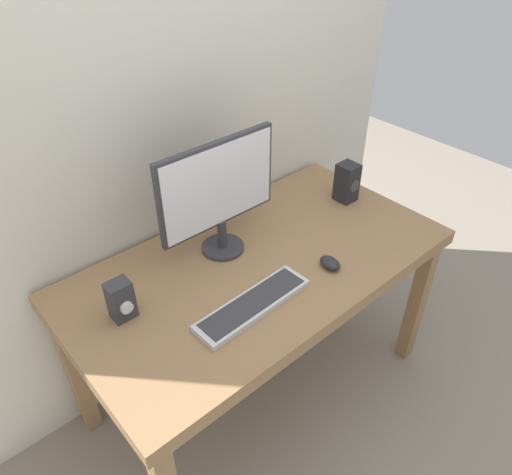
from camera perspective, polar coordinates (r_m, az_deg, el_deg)
The scene contains 8 objects.
ground_plane at distance 2.42m, azimuth 0.33°, elevation -16.98°, with size 6.00×6.00×0.00m, color gray.
wall_back at distance 1.83m, azimuth -9.30°, elevation 22.12°, with size 2.35×0.04×3.00m, color silver.
desk at distance 1.91m, azimuth 0.40°, elevation -4.67°, with size 1.48×0.79×0.77m.
monitor at distance 1.77m, azimuth -4.43°, elevation 5.43°, with size 0.50×0.17×0.46m.
keyboard_primary at distance 1.66m, azimuth -0.35°, elevation -7.89°, with size 0.45×0.14×0.02m.
mouse at distance 1.83m, azimuth 8.72°, elevation -2.99°, with size 0.06×0.09×0.04m, color #232328.
speaker_right at distance 2.20m, azimuth 10.67°, elevation 6.41°, with size 0.08×0.09×0.18m.
audio_controller at distance 1.65m, azimuth -15.64°, elevation -7.14°, with size 0.08×0.07×0.14m.
Camera 1 is at (-0.95, -1.06, 1.95)m, focal length 33.92 mm.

